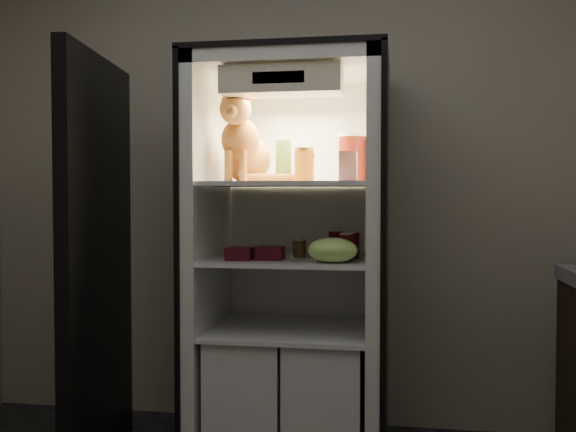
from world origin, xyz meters
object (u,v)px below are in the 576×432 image
Objects in this scene: refrigerator at (292,287)px; soda_can_c at (346,247)px; parmesan_shaker at (283,161)px; berry_box_left at (240,254)px; condiment_jar at (299,248)px; grape_bag at (333,250)px; berry_box_right at (270,253)px; pepper_jar at (353,158)px; soda_can_b at (353,245)px; mayo_tub at (304,168)px; salsa_jar at (304,165)px; tabby_cat at (244,148)px; soda_can_a at (336,243)px; cream_carton at (348,166)px.

refrigerator is 15.84× the size of soda_can_c.
berry_box_left is (-0.17, -0.18, -0.42)m from parmesan_shaker.
condiment_jar is 0.40× the size of grape_bag.
berry_box_right is (-0.29, 0.08, -0.02)m from grape_bag.
pepper_jar is 0.49m from grape_bag.
pepper_jar is 1.93× the size of berry_box_right.
berry_box_right is at bearing 16.44° from berry_box_left.
soda_can_c reaches higher than grape_bag.
soda_can_b reaches higher than berry_box_right.
mayo_tub is at bearing 37.92° from refrigerator.
salsa_jar is at bearing -82.25° from mayo_tub.
soda_can_c is (0.48, -0.08, -0.45)m from tabby_cat.
soda_can_a is (-0.08, 0.02, -0.40)m from pepper_jar.
berry_box_right is at bearing -174.42° from soda_can_c.
grape_bag is at bearing -5.82° from berry_box_left.
mayo_tub is 0.39m from condiment_jar.
soda_can_a is at bearing 14.87° from parmesan_shaker.
soda_can_c is at bearing 5.58° from berry_box_right.
soda_can_c is at bearing -25.76° from condiment_jar.
cream_carton is at bearing -90.34° from pepper_jar.
cream_carton is at bearing -38.41° from salsa_jar.
salsa_jar is 0.39m from condiment_jar.
mayo_tub is at bearing 97.75° from salsa_jar.
salsa_jar reaches higher than grape_bag.
soda_can_a is 1.03× the size of berry_box_right.
mayo_tub is 1.58× the size of condiment_jar.
tabby_cat is 3.64× the size of soda_can_c.
cream_carton is 0.58× the size of grape_bag.
mayo_tub reaches higher than condiment_jar.
refrigerator reaches higher than grape_bag.
mayo_tub is at bearing 138.06° from soda_can_c.
berry_box_left is (-0.49, -0.17, -0.03)m from soda_can_b.
condiment_jar is at bearing 3.82° from parmesan_shaker.
cream_carton reaches higher than soda_can_c.
soda_can_b is at bearing -85.56° from pepper_jar.
soda_can_b is (0.24, -0.10, -0.36)m from mayo_tub.
parmesan_shaker reaches higher than soda_can_c.
condiment_jar is at bearing 52.20° from berry_box_right.
pepper_jar reaches higher than salsa_jar.
parmesan_shaker reaches higher than condiment_jar.
tabby_cat reaches higher than grape_bag.
salsa_jar is at bearing -54.98° from condiment_jar.
refrigerator is 0.57m from mayo_tub.
berry_box_left is (-0.47, -0.07, -0.03)m from soda_can_c.
salsa_jar is at bearing 161.02° from soda_can_c.
tabby_cat is 0.67m from soda_can_c.
soda_can_b is (0.01, 0.20, -0.35)m from cream_carton.
refrigerator is 8.72× the size of grape_bag.
condiment_jar is (-0.23, 0.11, -0.02)m from soda_can_c.
condiment_jar reaches higher than berry_box_left.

